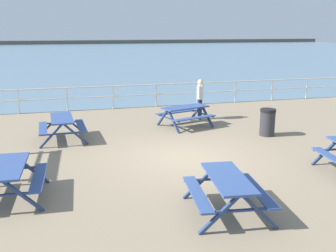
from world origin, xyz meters
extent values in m
cube|color=gray|center=(0.00, 0.00, -0.10)|extent=(30.00, 24.00, 0.20)
cube|color=slate|center=(0.00, 52.75, 0.00)|extent=(142.00, 90.00, 0.01)
cube|color=#4C4C47|center=(0.00, 95.75, 0.00)|extent=(142.00, 6.00, 1.80)
cube|color=white|center=(0.00, 7.75, 1.05)|extent=(23.00, 0.06, 0.06)
cube|color=white|center=(0.00, 7.75, 0.58)|extent=(23.00, 0.05, 0.05)
cylinder|color=white|center=(-5.23, 7.75, 0.53)|extent=(0.07, 0.07, 1.05)
cylinder|color=white|center=(-3.14, 7.75, 0.53)|extent=(0.07, 0.07, 1.05)
cylinder|color=white|center=(-1.05, 7.75, 0.53)|extent=(0.07, 0.07, 1.05)
cylinder|color=white|center=(1.05, 7.75, 0.53)|extent=(0.07, 0.07, 1.05)
cylinder|color=white|center=(3.14, 7.75, 0.53)|extent=(0.07, 0.07, 1.05)
cylinder|color=white|center=(5.23, 7.75, 0.53)|extent=(0.07, 0.07, 1.05)
cylinder|color=white|center=(7.32, 7.75, 0.53)|extent=(0.07, 0.07, 1.05)
cylinder|color=white|center=(9.41, 7.75, 0.53)|extent=(0.07, 0.07, 1.05)
cube|color=#334C84|center=(-4.59, -1.73, 0.75)|extent=(0.78, 1.83, 0.05)
cube|color=#334C84|center=(-3.97, -1.75, 0.45)|extent=(0.34, 1.81, 0.04)
cube|color=navy|center=(-4.18, -0.96, 0.38)|extent=(0.80, 0.12, 0.79)
cube|color=navy|center=(-4.56, -0.95, 0.42)|extent=(1.50, 0.13, 0.04)
cube|color=navy|center=(-4.25, -2.52, 0.38)|extent=(0.80, 0.12, 0.79)
cube|color=navy|center=(-4.63, -2.50, 0.42)|extent=(1.50, 0.13, 0.04)
cube|color=#334C84|center=(3.19, -2.38, 0.45)|extent=(0.51, 1.82, 0.04)
cube|color=navy|center=(3.54, -1.65, 0.38)|extent=(0.80, 0.19, 0.79)
cube|color=#334C84|center=(1.14, 3.52, 0.75)|extent=(1.93, 1.20, 0.05)
cube|color=#334C84|center=(0.96, 4.12, 0.45)|extent=(1.80, 0.78, 0.04)
cube|color=#334C84|center=(1.33, 2.93, 0.45)|extent=(1.80, 0.78, 0.04)
cube|color=navy|center=(1.78, 4.11, 0.38)|extent=(0.31, 0.78, 0.79)
cube|color=navy|center=(2.00, 3.39, 0.38)|extent=(0.31, 0.78, 0.79)
cube|color=navy|center=(1.89, 3.75, 0.42)|extent=(0.50, 1.45, 0.04)
cube|color=navy|center=(0.29, 3.65, 0.38)|extent=(0.31, 0.78, 0.79)
cube|color=navy|center=(0.51, 2.94, 0.38)|extent=(0.31, 0.78, 0.79)
cube|color=navy|center=(0.40, 3.29, 0.42)|extent=(0.50, 1.45, 0.04)
cube|color=#334C84|center=(-3.42, 2.83, 0.75)|extent=(0.76, 1.82, 0.05)
cube|color=#334C84|center=(-4.04, 2.81, 0.45)|extent=(0.33, 1.81, 0.04)
cube|color=#334C84|center=(-2.80, 2.86, 0.45)|extent=(0.33, 1.81, 0.04)
cube|color=navy|center=(-3.82, 3.60, 0.38)|extent=(0.79, 0.11, 0.79)
cube|color=navy|center=(-3.07, 3.63, 0.38)|extent=(0.79, 0.11, 0.79)
cube|color=navy|center=(-3.45, 3.61, 0.42)|extent=(1.50, 0.11, 0.04)
cube|color=navy|center=(-3.77, 2.04, 0.38)|extent=(0.79, 0.11, 0.79)
cube|color=navy|center=(-3.02, 2.07, 0.38)|extent=(0.79, 0.11, 0.79)
cube|color=navy|center=(-3.39, 2.06, 0.42)|extent=(1.50, 0.11, 0.04)
cube|color=#334C84|center=(-0.26, -3.61, 0.75)|extent=(0.92, 1.87, 0.05)
cube|color=#334C84|center=(-0.88, -3.53, 0.45)|extent=(0.49, 1.82, 0.04)
cube|color=#334C84|center=(0.35, -3.69, 0.45)|extent=(0.49, 1.82, 0.04)
cube|color=navy|center=(-0.54, -2.79, 0.38)|extent=(0.80, 0.18, 0.79)
cube|color=navy|center=(0.21, -2.88, 0.38)|extent=(0.80, 0.18, 0.79)
cube|color=navy|center=(-0.16, -2.84, 0.42)|extent=(1.50, 0.25, 0.04)
cube|color=navy|center=(-0.73, -4.33, 0.38)|extent=(0.80, 0.18, 0.79)
cube|color=navy|center=(0.01, -4.43, 0.38)|extent=(0.80, 0.18, 0.79)
cube|color=navy|center=(-0.36, -4.38, 0.42)|extent=(1.50, 0.25, 0.04)
cylinder|color=#1E2338|center=(2.16, 4.63, 0.42)|extent=(0.14, 0.14, 0.85)
cylinder|color=#1E2338|center=(2.07, 4.48, 0.42)|extent=(0.14, 0.14, 0.85)
cube|color=white|center=(2.12, 4.55, 1.14)|extent=(0.36, 0.40, 0.58)
cylinder|color=white|center=(2.23, 4.74, 1.17)|extent=(0.09, 0.09, 0.52)
cylinder|color=white|center=(2.00, 4.37, 1.17)|extent=(0.09, 0.09, 0.52)
sphere|color=beige|center=(2.12, 4.55, 1.54)|extent=(0.23, 0.23, 0.23)
cylinder|color=#2D2D33|center=(3.52, 1.51, 0.42)|extent=(0.52, 0.52, 0.85)
cylinder|color=black|center=(3.52, 1.51, 0.90)|extent=(0.55, 0.55, 0.10)
camera|label=1|loc=(-3.36, -10.30, 3.64)|focal=41.54mm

